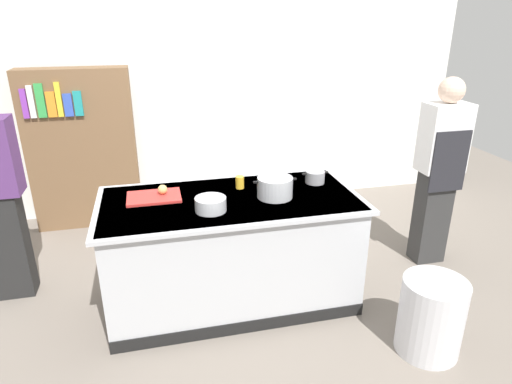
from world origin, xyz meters
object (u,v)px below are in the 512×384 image
(trash_bin, at_px, (431,316))
(stock_pot, at_px, (275,187))
(onion, at_px, (163,189))
(bookshelf, at_px, (83,150))
(mixing_bowl, at_px, (211,204))
(juice_cup, at_px, (240,182))
(sauce_pan, at_px, (315,177))
(person_chef, at_px, (439,169))

(trash_bin, bearing_deg, stock_pot, 135.44)
(onion, height_order, bookshelf, bookshelf)
(mixing_bowl, bearing_deg, trash_bin, -27.55)
(stock_pot, distance_m, juice_cup, 0.33)
(stock_pot, bearing_deg, sauce_pan, 28.34)
(onion, height_order, juice_cup, juice_cup)
(mixing_bowl, distance_m, person_chef, 2.14)
(mixing_bowl, bearing_deg, juice_cup, 52.98)
(mixing_bowl, xyz_separation_m, trash_bin, (1.39, -0.72, -0.67))
(stock_pot, distance_m, sauce_pan, 0.46)
(bookshelf, bearing_deg, onion, -64.68)
(mixing_bowl, distance_m, trash_bin, 1.70)
(person_chef, height_order, bookshelf, person_chef)
(sauce_pan, relative_size, person_chef, 0.13)
(sauce_pan, bearing_deg, bookshelf, 140.97)
(mixing_bowl, distance_m, bookshelf, 2.27)
(stock_pot, xyz_separation_m, juice_cup, (-0.22, 0.24, -0.03))
(onion, distance_m, sauce_pan, 1.24)
(onion, xyz_separation_m, stock_pot, (0.83, -0.21, 0.02))
(onion, bearing_deg, mixing_bowl, -47.88)
(stock_pot, height_order, sauce_pan, stock_pot)
(onion, relative_size, person_chef, 0.04)
(juice_cup, xyz_separation_m, trash_bin, (1.10, -1.11, -0.67))
(stock_pot, distance_m, mixing_bowl, 0.53)
(stock_pot, height_order, mixing_bowl, stock_pot)
(sauce_pan, height_order, bookshelf, bookshelf)
(juice_cup, bearing_deg, trash_bin, -45.21)
(trash_bin, bearing_deg, bookshelf, 132.44)
(person_chef, bearing_deg, juice_cup, 90.51)
(sauce_pan, distance_m, person_chef, 1.19)
(stock_pot, distance_m, person_chef, 1.61)
(mixing_bowl, height_order, bookshelf, bookshelf)
(stock_pot, bearing_deg, onion, 165.61)
(onion, bearing_deg, person_chef, 0.80)
(sauce_pan, height_order, trash_bin, sauce_pan)
(onion, distance_m, bookshelf, 1.81)
(stock_pot, distance_m, bookshelf, 2.45)
(trash_bin, relative_size, person_chef, 0.32)
(juice_cup, xyz_separation_m, bookshelf, (-1.38, 1.61, -0.10))
(onion, bearing_deg, sauce_pan, 0.29)
(stock_pot, relative_size, bookshelf, 0.20)
(onion, xyz_separation_m, person_chef, (2.42, 0.03, -0.04))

